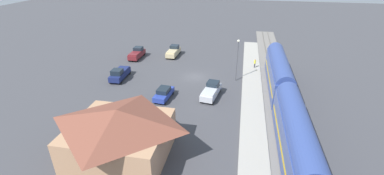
% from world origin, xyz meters
% --- Properties ---
extents(ground_plane, '(200.00, 200.00, 0.00)m').
position_xyz_m(ground_plane, '(0.00, 0.00, 0.00)').
color(ground_plane, '#424247').
extents(railway_track, '(4.80, 70.00, 0.30)m').
position_xyz_m(railway_track, '(-14.00, 0.00, 0.09)').
color(railway_track, slate).
rests_on(railway_track, ground).
extents(platform, '(3.20, 46.00, 0.30)m').
position_xyz_m(platform, '(-10.00, 0.00, 0.15)').
color(platform, '#A8A399').
rests_on(platform, ground).
extents(station_building, '(10.64, 9.45, 5.67)m').
position_xyz_m(station_building, '(4.00, 22.00, 2.94)').
color(station_building, tan).
rests_on(station_building, ground).
extents(pedestrian_on_platform, '(0.36, 0.36, 1.71)m').
position_xyz_m(pedestrian_on_platform, '(-10.52, -5.86, 1.28)').
color(pedestrian_on_platform, '#333338').
rests_on(pedestrian_on_platform, platform).
extents(sedan_blue, '(2.23, 4.65, 1.74)m').
position_xyz_m(sedan_blue, '(3.20, 8.86, 0.88)').
color(sedan_blue, '#283D9E').
rests_on(sedan_blue, ground).
extents(pickup_navy, '(2.15, 5.47, 2.14)m').
position_xyz_m(pickup_navy, '(12.84, 3.42, 1.03)').
color(pickup_navy, navy).
rests_on(pickup_navy, ground).
extents(pickup_maroon, '(1.98, 5.41, 2.14)m').
position_xyz_m(pickup_maroon, '(13.94, -7.47, 1.03)').
color(pickup_maroon, maroon).
rests_on(pickup_maroon, ground).
extents(pickup_tan, '(2.14, 5.46, 2.14)m').
position_xyz_m(pickup_tan, '(6.66, -10.25, 1.03)').
color(pickup_tan, '#C6B284').
rests_on(pickup_tan, ground).
extents(pickup_silver, '(2.78, 5.64, 2.14)m').
position_xyz_m(pickup_silver, '(-3.76, 6.91, 1.03)').
color(pickup_silver, silver).
rests_on(pickup_silver, ground).
extents(light_pole_near_platform, '(0.44, 0.44, 7.31)m').
position_xyz_m(light_pole_near_platform, '(-7.20, 0.21, 4.64)').
color(light_pole_near_platform, '#515156').
rests_on(light_pole_near_platform, ground).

